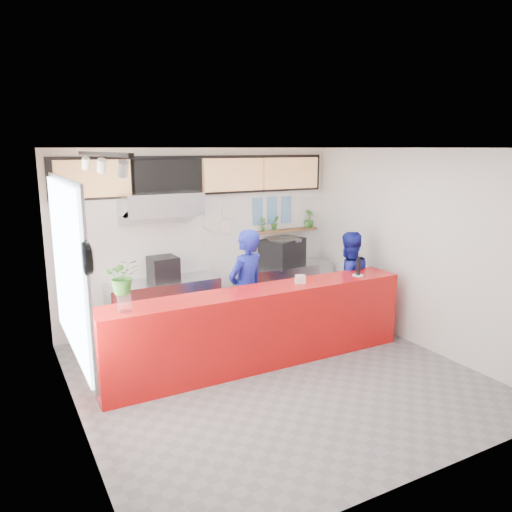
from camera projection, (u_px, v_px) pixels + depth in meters
name	position (u px, v px, depth m)	size (l,w,h in m)	color
floor	(274.00, 375.00, 6.74)	(5.00, 5.00, 0.00)	slate
ceiling	(276.00, 148.00, 6.10)	(5.00, 5.00, 0.00)	silver
wall_back	(201.00, 237.00, 8.56)	(5.00, 5.00, 0.00)	white
wall_left	(71.00, 293.00, 5.25)	(5.00, 5.00, 0.00)	white
wall_right	(416.00, 249.00, 7.58)	(5.00, 5.00, 0.00)	white
service_counter	(260.00, 327.00, 6.96)	(4.50, 0.60, 1.10)	red
cream_band	(200.00, 172.00, 8.32)	(5.00, 0.02, 0.80)	beige
prep_bench	(164.00, 307.00, 8.16)	(1.80, 0.60, 0.90)	#B2B5BA
panini_oven	(163.00, 269.00, 8.03)	(0.43, 0.43, 0.39)	black
extraction_hood	(161.00, 204.00, 7.75)	(1.20, 0.70, 0.35)	#B2B5BA
hood_lip	(161.00, 216.00, 7.79)	(1.20, 0.70, 0.08)	#B2B5BA
right_bench	(284.00, 289.00, 9.23)	(1.80, 0.60, 0.90)	#B2B5BA
espresso_machine	(282.00, 252.00, 9.06)	(0.76, 0.54, 0.49)	black
espresso_tray	(282.00, 239.00, 9.01)	(0.60, 0.41, 0.06)	#B3B5BB
herb_shelf	(283.00, 231.00, 9.22)	(1.40, 0.18, 0.04)	brown
menu_board_far_left	(93.00, 179.00, 7.42)	(1.10, 0.10, 0.55)	tan
menu_board_mid_left	(168.00, 177.00, 7.96)	(1.10, 0.10, 0.55)	black
menu_board_mid_right	(233.00, 175.00, 8.50)	(1.10, 0.10, 0.55)	tan
menu_board_far_right	(291.00, 173.00, 9.04)	(1.10, 0.10, 0.55)	tan
soffit	(200.00, 175.00, 8.31)	(4.80, 0.04, 0.65)	black
window_pane	(68.00, 269.00, 5.48)	(0.04, 2.20, 1.90)	silver
window_frame	(70.00, 269.00, 5.49)	(0.03, 2.30, 2.00)	#B2B5BA
wall_clock_rim	(87.00, 258.00, 4.38)	(0.30, 0.30, 0.05)	black
wall_clock_face	(90.00, 258.00, 4.39)	(0.26, 0.26, 0.02)	white
track_rail	(101.00, 154.00, 5.13)	(0.05, 2.40, 0.04)	black
dec_plate_a	(209.00, 222.00, 8.55)	(0.24, 0.24, 0.03)	silver
dec_plate_b	(225.00, 227.00, 8.71)	(0.24, 0.24, 0.03)	silver
dec_plate_c	(210.00, 239.00, 8.62)	(0.24, 0.24, 0.03)	silver
dec_plate_d	(228.00, 212.00, 8.68)	(0.24, 0.24, 0.03)	silver
photo_frame_a	(258.00, 205.00, 8.95)	(0.20, 0.02, 0.25)	#598CBF
photo_frame_b	(272.00, 204.00, 9.09)	(0.20, 0.02, 0.25)	#598CBF
photo_frame_c	(286.00, 203.00, 9.23)	(0.20, 0.02, 0.25)	#598CBF
photo_frame_d	(258.00, 218.00, 9.00)	(0.20, 0.02, 0.25)	#598CBF
photo_frame_e	(272.00, 217.00, 9.14)	(0.20, 0.02, 0.25)	#598CBF
photo_frame_f	(286.00, 216.00, 9.28)	(0.20, 0.02, 0.25)	#598CBF
staff_center	(246.00, 291.00, 7.39)	(0.68, 0.44, 1.85)	navy
staff_right	(348.00, 282.00, 8.19)	(0.82, 0.64, 1.68)	navy
herb_a	(263.00, 224.00, 8.98)	(0.14, 0.10, 0.27)	#2D6623
herb_b	(275.00, 223.00, 9.10)	(0.15, 0.12, 0.27)	#2D6623
herb_d	(309.00, 219.00, 9.45)	(0.19, 0.17, 0.33)	#2D6623
glass_vase	(124.00, 303.00, 5.90)	(0.17, 0.17, 0.21)	silver
basil_vase	(123.00, 276.00, 5.83)	(0.38, 0.33, 0.43)	#2D6623
napkin_holder	(300.00, 279.00, 7.13)	(0.14, 0.09, 0.12)	white
white_plate	(358.00, 275.00, 7.56)	(0.18, 0.18, 0.01)	white
pepper_mill	(358.00, 266.00, 7.53)	(0.07, 0.07, 0.26)	black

